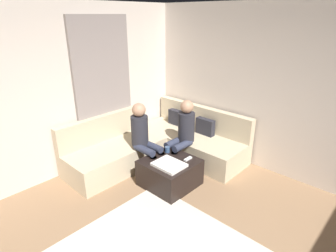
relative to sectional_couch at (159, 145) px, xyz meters
name	(u,v)px	position (x,y,z in m)	size (l,w,h in m)	color
wall_back	(310,99)	(2.08, 1.06, 1.07)	(6.00, 0.12, 2.70)	beige
wall_left	(23,101)	(-0.86, -1.88, 1.07)	(0.12, 6.00, 2.70)	beige
curtain_panel	(104,92)	(-0.76, -0.58, 0.97)	(0.06, 1.10, 2.50)	gray
sectional_couch	(159,145)	(0.00, 0.00, 0.00)	(2.10, 2.55, 0.87)	#C6B593
ottoman	(170,172)	(0.71, -0.48, -0.07)	(0.76, 0.76, 0.42)	black
folded_blanket	(169,165)	(0.81, -0.60, 0.16)	(0.44, 0.36, 0.04)	white
coffee_mug	(167,149)	(0.49, -0.30, 0.19)	(0.08, 0.08, 0.10)	#334C72
game_remote	(188,159)	(0.89, -0.26, 0.15)	(0.05, 0.15, 0.02)	white
person_on_couch_back	(183,132)	(0.50, 0.06, 0.38)	(0.30, 0.60, 1.20)	#2D3347
person_on_couch_side	(144,136)	(0.15, -0.50, 0.38)	(0.60, 0.30, 1.20)	#2D3347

